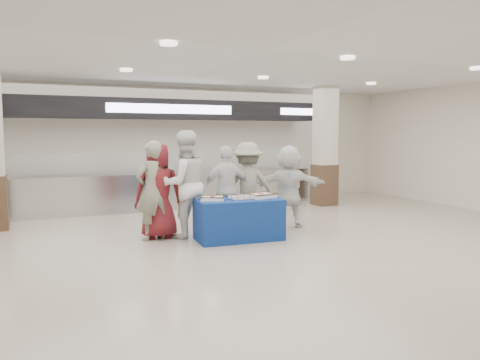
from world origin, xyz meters
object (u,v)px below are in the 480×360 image
sheet_cake_right (261,195)px  soldier_a (153,191)px  soldier_b (248,186)px  chef_tall (184,184)px  cupcake_tray (242,197)px  civilian_maroon (158,191)px  chef_short (227,190)px  civilian_white (289,186)px  sheet_cake_left (212,198)px  display_table (239,219)px

sheet_cake_right → soldier_a: (-1.90, 0.65, 0.11)m
soldier_a → soldier_b: 1.96m
sheet_cake_right → chef_tall: size_ratio=0.27×
cupcake_tray → soldier_a: 1.63m
civilian_maroon → soldier_a: size_ratio=0.98×
chef_short → civilian_white: (1.38, 0.00, -0.00)m
cupcake_tray → chef_tall: size_ratio=0.21×
cupcake_tray → civilian_maroon: bearing=152.0°
cupcake_tray → chef_short: chef_short is taller
chef_tall → civilian_white: chef_tall is taller
cupcake_tray → chef_short: bearing=91.8°
cupcake_tray → civilian_white: size_ratio=0.25×
civilian_maroon → soldier_b: bearing=-174.8°
civilian_maroon → soldier_a: 0.15m
chef_tall → sheet_cake_right: bearing=147.6°
civilian_maroon → sheet_cake_right: bearing=163.0°
sheet_cake_left → soldier_b: size_ratio=0.28×
chef_short → chef_tall: bearing=8.4°
sheet_cake_right → civilian_maroon: 1.91m
soldier_a → soldier_b: soldier_a is taller
soldier_a → chef_short: soldier_a is taller
sheet_cake_right → chef_short: size_ratio=0.31×
sheet_cake_right → civilian_maroon: bearing=157.6°
soldier_a → chef_short: (1.47, -0.01, -0.05)m
display_table → soldier_b: size_ratio=0.87×
chef_tall → sheet_cake_left: bearing=115.3°
display_table → cupcake_tray: size_ratio=3.66×
sheet_cake_left → cupcake_tray: size_ratio=1.18×
sheet_cake_right → soldier_a: soldier_a is taller
display_table → sheet_cake_left: bearing=176.4°
sheet_cake_left → civilian_white: (1.91, 0.57, 0.06)m
cupcake_tray → soldier_b: size_ratio=0.24×
soldier_a → civilian_maroon: bearing=-167.8°
chef_tall → chef_short: 0.88m
civilian_maroon → chef_tall: size_ratio=0.89×
chef_tall → display_table: bearing=136.4°
soldier_a → chef_short: size_ratio=1.06×
cupcake_tray → soldier_b: 0.86m
sheet_cake_right → civilian_white: (0.96, 0.64, 0.05)m
chef_tall → civilian_white: 2.26m
civilian_maroon → civilian_white: civilian_maroon is taller
sheet_cake_right → soldier_b: (0.06, 0.72, 0.09)m
display_table → soldier_a: (-1.43, 0.65, 0.53)m
chef_tall → chef_short: (0.87, 0.00, -0.15)m
civilian_maroon → soldier_b: size_ratio=1.00×
display_table → civilian_maroon: civilian_maroon is taller
soldier_b → civilian_white: size_ratio=1.04×
sheet_cake_left → cupcake_tray: (0.55, -0.07, -0.01)m
soldier_a → sheet_cake_right: bearing=142.5°
display_table → chef_tall: bearing=147.3°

